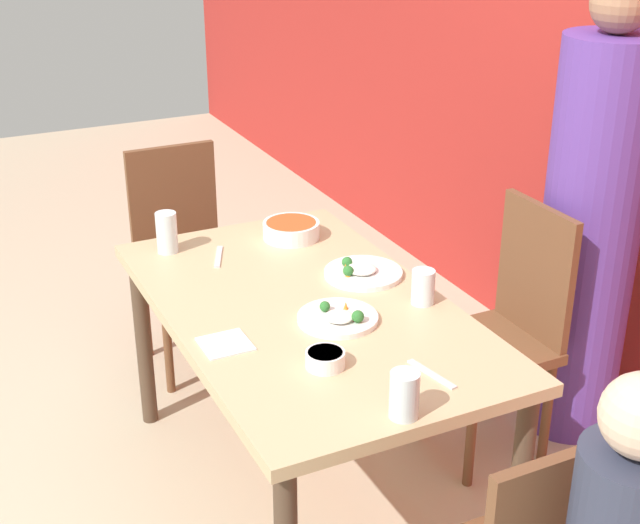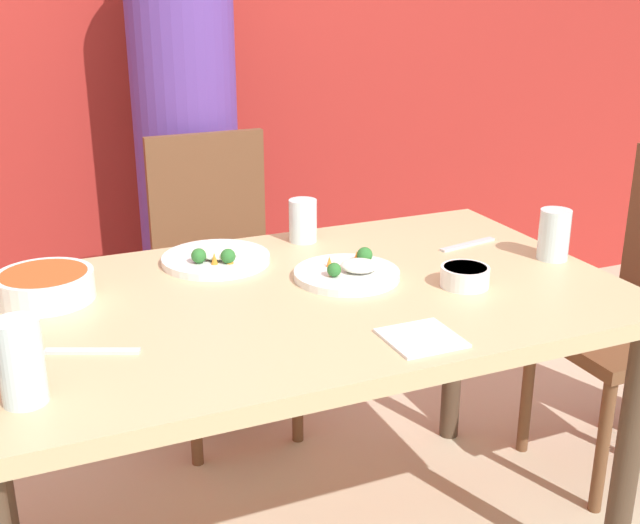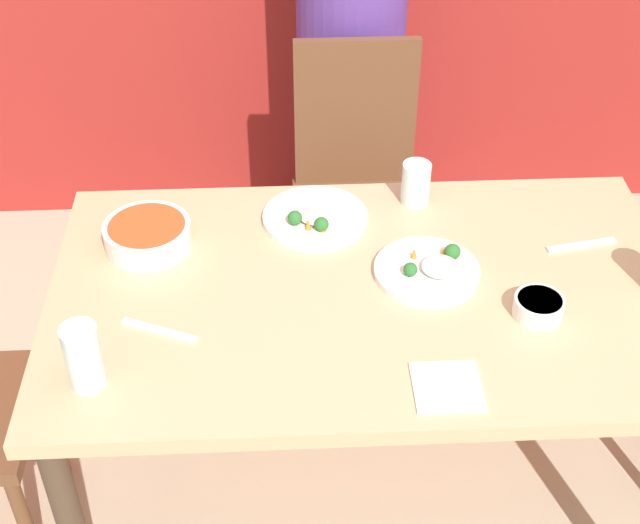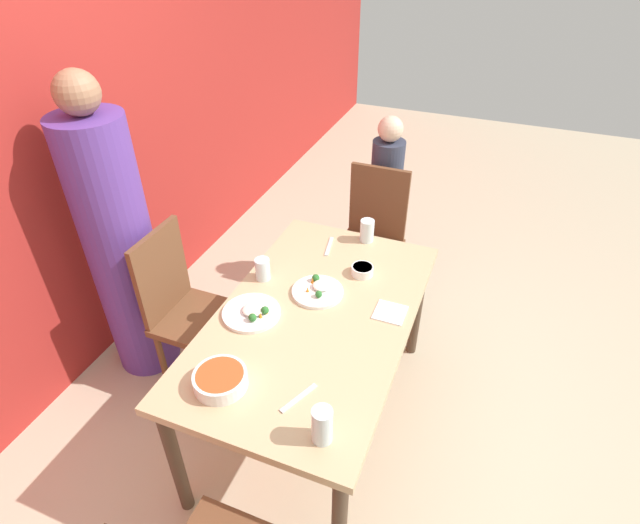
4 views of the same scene
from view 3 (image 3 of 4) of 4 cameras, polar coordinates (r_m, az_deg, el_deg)
name	(u,v)px [view 3 (image 3 of 4)]	position (r m, az deg, el deg)	size (l,w,h in m)	color
ground_plane	(358,487)	(2.59, 2.47, -14.21)	(10.00, 10.00, 0.00)	beige
dining_table	(366,314)	(2.10, 2.96, -3.37)	(1.46, 0.86, 0.74)	tan
chair_adult_spot	(357,185)	(2.81, 2.36, 4.92)	(0.40, 0.40, 0.94)	brown
person_adult	(350,53)	(2.96, 1.96, 13.20)	(0.35, 0.35, 1.71)	#5B3893
bowl_curry	(148,235)	(2.19, -10.96, 1.72)	(0.21, 0.21, 0.06)	white
plate_rice_adult	(315,217)	(2.24, -0.31, 2.87)	(0.27, 0.27, 0.05)	white
plate_rice_child	(429,269)	(2.09, 7.00, -0.48)	(0.25, 0.25, 0.06)	white
bowl_rice_small	(539,306)	(2.02, 13.82, -2.78)	(0.11, 0.11, 0.05)	white
glass_water_tall	(416,183)	(2.30, 6.15, 5.03)	(0.07, 0.07, 0.11)	silver
glass_water_center	(84,356)	(1.84, -14.90, -5.86)	(0.08, 0.08, 0.15)	silver
napkin_folded	(447,387)	(1.84, 8.15, -7.91)	(0.14, 0.14, 0.01)	white
fork_steel	(159,330)	(1.97, -10.25, -4.33)	(0.17, 0.09, 0.01)	silver
spoon_steel	(582,245)	(2.26, 16.40, 1.06)	(0.18, 0.05, 0.01)	silver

